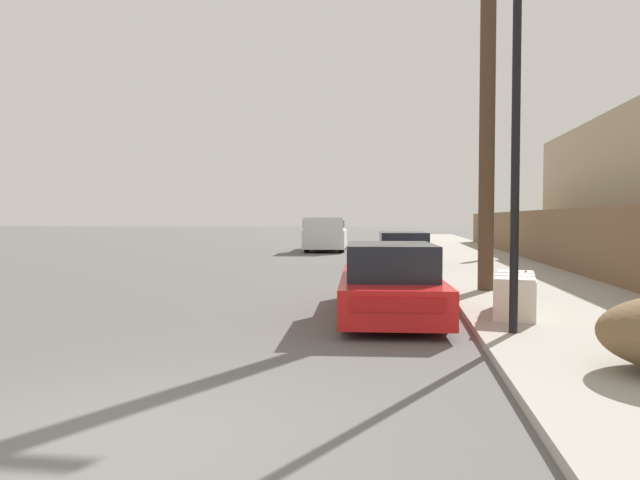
{
  "coord_description": "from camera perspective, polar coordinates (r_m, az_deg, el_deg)",
  "views": [
    {
      "loc": [
        2.08,
        -4.02,
        1.75
      ],
      "look_at": [
        0.16,
        9.79,
        1.22
      ],
      "focal_mm": 32.0,
      "sensor_mm": 36.0,
      "label": 1
    }
  ],
  "objects": [
    {
      "name": "discarded_fridge",
      "position": [
        10.3,
        18.91,
        -5.14
      ],
      "size": [
        0.99,
        1.9,
        0.7
      ],
      "rotation": [
        0.0,
        0.0,
        -0.2
      ],
      "color": "silver",
      "rests_on": "sidewalk_curb"
    },
    {
      "name": "street_lamp",
      "position": [
        8.6,
        19.0,
        10.87
      ],
      "size": [
        0.26,
        0.26,
        5.13
      ],
      "color": "black",
      "rests_on": "sidewalk_curb"
    },
    {
      "name": "wooden_fence",
      "position": [
        22.71,
        21.07,
        0.38
      ],
      "size": [
        0.08,
        37.53,
        1.93
      ],
      "primitive_type": "cube",
      "color": "brown",
      "rests_on": "sidewalk_curb"
    },
    {
      "name": "utility_pole",
      "position": [
        13.71,
        16.41,
        14.3
      ],
      "size": [
        1.8,
        0.35,
        8.88
      ],
      "color": "#4C3826",
      "rests_on": "sidewalk_curb"
    },
    {
      "name": "parked_sports_car_red",
      "position": [
        10.28,
        6.95,
        -4.28
      ],
      "size": [
        2.02,
        4.82,
        1.31
      ],
      "rotation": [
        0.0,
        0.0,
        0.07
      ],
      "color": "red",
      "rests_on": "ground"
    },
    {
      "name": "ground_plane",
      "position": [
        4.86,
        -19.14,
        -19.06
      ],
      "size": [
        220.0,
        220.0,
        0.0
      ],
      "primitive_type": "plane",
      "color": "#595654"
    },
    {
      "name": "pickup_truck",
      "position": [
        30.23,
        0.58,
        0.57
      ],
      "size": [
        2.47,
        5.69,
        1.78
      ],
      "rotation": [
        0.0,
        0.0,
        3.21
      ],
      "color": "silver",
      "rests_on": "ground"
    },
    {
      "name": "pedestrian",
      "position": [
        23.19,
        16.19,
        0.37
      ],
      "size": [
        0.34,
        0.34,
        1.79
      ],
      "color": "#282D42",
      "rests_on": "sidewalk_curb"
    },
    {
      "name": "car_parked_mid",
      "position": [
        19.75,
        8.24,
        -1.16
      ],
      "size": [
        2.09,
        4.74,
        1.28
      ],
      "rotation": [
        0.0,
        0.0,
        0.07
      ],
      "color": "#2D478C",
      "rests_on": "ground"
    },
    {
      "name": "sidewalk_curb",
      "position": [
        27.76,
        14.57,
        -1.36
      ],
      "size": [
        4.2,
        63.0,
        0.12
      ],
      "primitive_type": "cube",
      "color": "#9E998E",
      "rests_on": "ground"
    }
  ]
}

